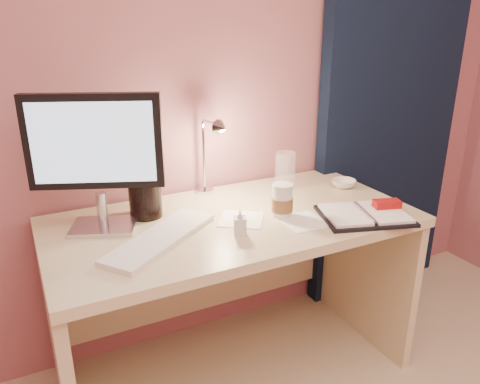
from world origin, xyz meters
name	(u,v)px	position (x,y,z in m)	size (l,w,h in m)	color
room	(378,86)	(0.95, 1.69, 1.14)	(3.50, 3.50, 3.50)	#C6B28E
desk	(226,261)	(0.00, 1.45, 0.50)	(1.40, 0.70, 0.73)	beige
monitor	(96,151)	(-0.46, 1.50, 1.02)	(0.44, 0.24, 0.49)	silver
keyboard	(161,238)	(-0.31, 1.31, 0.74)	(0.48, 0.14, 0.02)	white
planner	(366,214)	(0.46, 1.15, 0.74)	(0.39, 0.34, 0.05)	black
paper_a	(303,222)	(0.21, 1.22, 0.73)	(0.16, 0.16, 0.00)	white
paper_b	(241,219)	(0.02, 1.35, 0.73)	(0.16, 0.16, 0.00)	white
coffee_cup	(282,202)	(0.17, 1.30, 0.79)	(0.08, 0.08, 0.13)	silver
clear_cup	(285,170)	(0.36, 1.59, 0.81)	(0.09, 0.09, 0.16)	white
bowl	(344,183)	(0.60, 1.47, 0.75)	(0.11, 0.11, 0.03)	silver
lotion_bottle	(240,222)	(-0.04, 1.23, 0.78)	(0.04, 0.04, 0.09)	silver
dark_jar	(145,195)	(-0.29, 1.54, 0.82)	(0.12, 0.12, 0.18)	black
desk_lamp	(208,150)	(0.00, 1.60, 0.94)	(0.10, 0.21, 0.34)	silver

